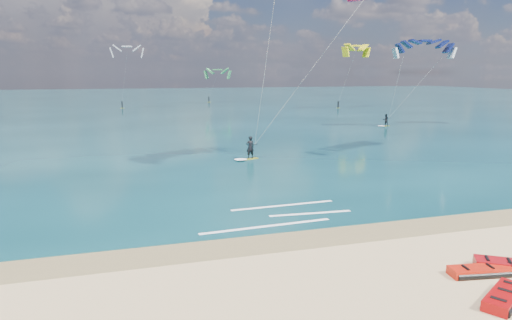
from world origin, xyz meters
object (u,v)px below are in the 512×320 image
at_px(packed_kite_mid, 505,270).
at_px(kitesurfer_main, 289,48).
at_px(packed_kite_left, 486,275).
at_px(packed_kite_right, 504,302).
at_px(kitesurfer_far, 407,76).

xyz_separation_m(packed_kite_mid, kitesurfer_main, (-0.88, 21.52, 9.27)).
relative_size(packed_kite_left, packed_kite_right, 1.20).
distance_m(packed_kite_left, packed_kite_mid, 1.06).
height_order(packed_kite_left, packed_kite_mid, packed_kite_mid).
bearing_deg(packed_kite_right, kitesurfer_main, 56.15).
xyz_separation_m(kitesurfer_main, kitesurfer_far, (23.97, 19.17, -2.38)).
height_order(kitesurfer_main, kitesurfer_far, kitesurfer_main).
relative_size(packed_kite_mid, kitesurfer_far, 0.18).
bearing_deg(packed_kite_right, packed_kite_left, 30.60).
distance_m(packed_kite_right, kitesurfer_main, 25.31).
height_order(packed_kite_right, kitesurfer_far, kitesurfer_far).
bearing_deg(packed_kite_left, packed_kite_right, -109.58).
distance_m(packed_kite_mid, packed_kite_right, 2.85).
height_order(packed_kite_right, kitesurfer_main, kitesurfer_main).
relative_size(packed_kite_left, kitesurfer_main, 0.17).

